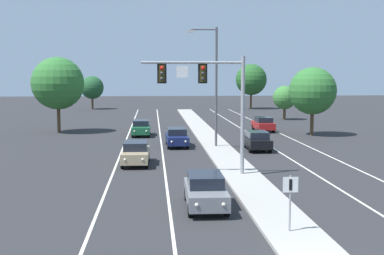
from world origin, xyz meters
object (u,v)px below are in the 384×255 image
Objects in this scene: car_oncoming_green at (141,128)px; tree_far_right_b at (251,80)px; car_receding_red at (263,124)px; tree_far_left_b at (58,83)px; car_oncoming_navy at (177,137)px; car_oncoming_grey at (205,190)px; tree_far_right_c at (313,91)px; median_sign_post at (290,195)px; tree_far_left_c at (92,88)px; car_receding_black at (257,140)px; street_lamp_median at (214,80)px; tree_far_right_a at (285,98)px; car_oncoming_tan at (136,153)px; overhead_signal_mast at (211,90)px.

tree_far_right_b is at bearing 63.92° from car_oncoming_green.
tree_far_left_b is (-22.10, 0.47, 4.45)m from car_receding_red.
car_oncoming_grey is at bearing -88.96° from car_oncoming_navy.
car_oncoming_grey is at bearing -116.83° from tree_far_right_c.
car_oncoming_grey is at bearing 123.53° from median_sign_post.
car_oncoming_navy is 0.76× the size of tree_far_left_c.
car_oncoming_navy is at bearing 158.00° from car_receding_black.
median_sign_post is 0.49× the size of car_oncoming_navy.
tree_far_right_c is 0.87× the size of tree_far_right_b.
street_lamp_median reaches higher than tree_far_left_c.
street_lamp_median reaches higher than tree_far_right_a.
tree_far_left_c is (-19.24, 50.37, 3.03)m from car_receding_black.
tree_far_right_b is (12.29, 71.00, 3.66)m from median_sign_post.
tree_far_left_c is at bearing 91.03° from tree_far_left_b.
tree_far_left_c is 48.93m from tree_far_right_c.
car_oncoming_green is (-3.26, 7.97, 0.00)m from car_oncoming_navy.
tree_far_left_c is (-9.49, 39.78, 3.03)m from car_oncoming_green.
car_receding_black is 23.70m from tree_far_left_b.
car_oncoming_tan is 57.18m from tree_far_left_c.
car_oncoming_navy is (-3.23, 24.66, -0.77)m from median_sign_post.
tree_far_right_c is at bearing -95.86° from tree_far_right_a.
overhead_signal_mast reaches higher than tree_far_right_c.
tree_far_left_c is 28.34m from tree_far_right_b.
car_oncoming_green is 0.56× the size of tree_far_left_b.
tree_far_left_c is at bearing 177.14° from tree_far_right_b.
car_oncoming_green is at bearing 176.45° from tree_far_right_c.
tree_far_right_a is (12.91, 25.71, -2.76)m from street_lamp_median.
car_oncoming_tan is 23.57m from tree_far_right_c.
car_receding_black is at bearing 64.31° from overhead_signal_mast.
tree_far_left_c is at bearing 121.71° from car_receding_red.
tree_far_right_c is (7.66, 9.51, 3.72)m from car_receding_black.
car_receding_black is at bearing 31.34° from car_oncoming_tan.
tree_far_left_c is at bearing 123.35° from tree_far_right_c.
street_lamp_median is at bearing -116.66° from tree_far_right_a.
median_sign_post is at bearing -98.39° from car_receding_black.
car_oncoming_navy is 17.21m from tree_far_left_b.
tree_far_left_c reaches higher than car_oncoming_tan.
overhead_signal_mast is at bearing -109.59° from car_receding_red.
tree_far_right_b is at bearing 79.54° from car_receding_black.
car_receding_red is at bearing 72.90° from car_oncoming_grey.
tree_far_right_c is 0.86× the size of tree_far_left_b.
tree_far_right_b reaches higher than car_oncoming_tan.
car_oncoming_navy is at bearing -43.28° from tree_far_left_b.
car_oncoming_grey is 1.00× the size of car_oncoming_navy.
tree_far_right_a is at bearing 59.96° from car_oncoming_tan.
tree_far_right_b is (12.45, 47.34, -0.55)m from street_lamp_median.
car_receding_black is 0.96× the size of tree_far_right_a.
overhead_signal_mast is 12.21m from street_lamp_median.
street_lamp_median reaches higher than car_oncoming_navy.
car_oncoming_navy and car_oncoming_green have the same top height.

